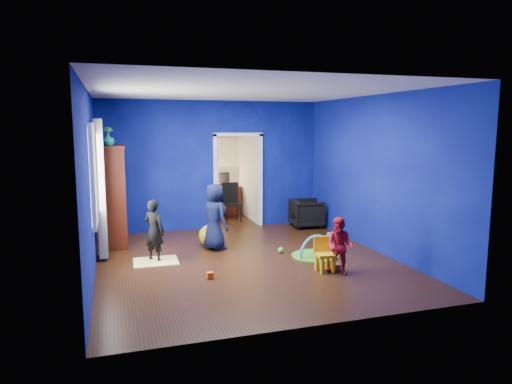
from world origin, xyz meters
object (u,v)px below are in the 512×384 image
object	(u,v)px
crt_tv	(113,193)
folding_chair	(232,203)
toddler_red	(340,246)
child_navy	(215,217)
study_desk	(223,201)
armchair	(307,213)
tv_armoire	(111,196)
play_mat	(315,256)
hopper_ball	(210,235)
vase	(108,140)
child_black	(154,231)
kid_chair	(325,256)

from	to	relation	value
crt_tv	folding_chair	world-z (taller)	crt_tv
toddler_red	folding_chair	xyz separation A→B (m)	(-0.60, 4.42, 0.01)
child_navy	study_desk	world-z (taller)	child_navy
armchair	tv_armoire	bearing A→B (deg)	100.10
play_mat	armchair	bearing A→B (deg)	69.83
armchair	hopper_ball	distance (m)	2.71
play_mat	folding_chair	xyz separation A→B (m)	(-0.66, 3.39, 0.45)
toddler_red	vase	size ratio (longest dim) A/B	3.88
toddler_red	study_desk	xyz separation A→B (m)	(-0.60, 5.38, -0.08)
child_navy	crt_tv	distance (m)	2.11
play_mat	folding_chair	size ratio (longest dim) A/B	0.92
child_black	vase	world-z (taller)	vase
child_black	toddler_red	world-z (taller)	child_black
crt_tv	hopper_ball	xyz separation A→B (m)	(1.77, -0.73, -0.81)
child_navy	child_black	bearing A→B (deg)	88.51
hopper_ball	crt_tv	bearing A→B (deg)	157.68
child_black	folding_chair	size ratio (longest dim) A/B	1.18
hopper_ball	study_desk	xyz separation A→B (m)	(1.01, 3.08, 0.16)
toddler_red	vase	xyz separation A→B (m)	(-3.42, 2.73, 1.62)
armchair	kid_chair	xyz separation A→B (m)	(-1.05, -3.12, -0.07)
armchair	toddler_red	xyz separation A→B (m)	(-0.90, -3.32, 0.13)
crt_tv	kid_chair	size ratio (longest dim) A/B	1.40
hopper_ball	folding_chair	bearing A→B (deg)	64.61
crt_tv	armchair	bearing A→B (deg)	3.90
child_black	kid_chair	bearing A→B (deg)	-163.84
tv_armoire	child_black	bearing A→B (deg)	-64.06
child_black	folding_chair	distance (m)	3.54
tv_armoire	kid_chair	world-z (taller)	tv_armoire
vase	crt_tv	size ratio (longest dim) A/B	0.33
crt_tv	play_mat	distance (m)	4.10
child_black	folding_chair	bearing A→B (deg)	-82.25
kid_chair	vase	bearing A→B (deg)	149.96
child_navy	study_desk	bearing A→B (deg)	-39.00
kid_chair	play_mat	world-z (taller)	kid_chair
vase	play_mat	bearing A→B (deg)	-26.07
toddler_red	tv_armoire	bearing A→B (deg)	-174.41
vase	tv_armoire	bearing A→B (deg)	90.00
toddler_red	study_desk	distance (m)	5.42
toddler_red	kid_chair	distance (m)	0.32
armchair	crt_tv	distance (m)	4.35
hopper_ball	child_navy	bearing A→B (deg)	-78.69
child_black	crt_tv	bearing A→B (deg)	-20.75
hopper_ball	play_mat	bearing A→B (deg)	-37.42
armchair	hopper_ball	size ratio (longest dim) A/B	1.68
vase	tv_armoire	size ratio (longest dim) A/B	0.12
child_navy	tv_armoire	xyz separation A→B (m)	(-1.86, 0.98, 0.35)
tv_armoire	kid_chair	size ratio (longest dim) A/B	3.92
child_black	tv_armoire	xyz separation A→B (m)	(-0.70, 1.44, 0.44)
armchair	folding_chair	bearing A→B (deg)	59.98
child_navy	crt_tv	xyz separation A→B (m)	(-1.82, 0.98, 0.39)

